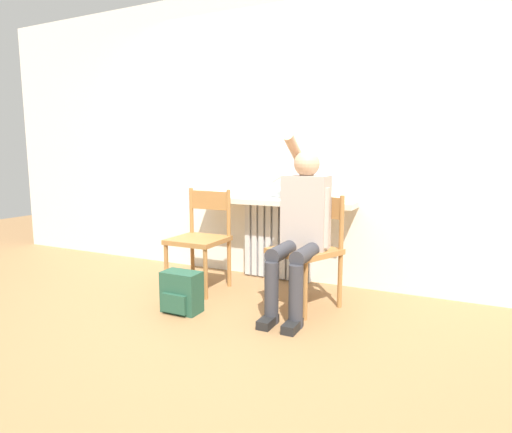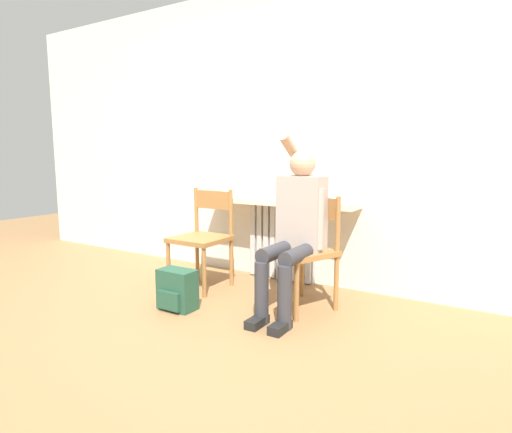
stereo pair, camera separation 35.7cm
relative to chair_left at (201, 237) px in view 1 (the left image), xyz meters
name	(u,v)px [view 1 (the left image)]	position (x,y,z in m)	size (l,w,h in m)	color
ground_plane	(213,320)	(0.48, -0.59, -0.46)	(12.00, 12.00, 0.00)	olive
wall_with_window	(281,135)	(0.48, 0.64, 0.89)	(7.00, 0.06, 2.70)	silver
radiator	(277,241)	(0.48, 0.56, -0.10)	(0.66, 0.08, 0.72)	silver
windowsill	(273,202)	(0.48, 0.47, 0.29)	(1.50, 0.28, 0.05)	beige
window_glass	(280,129)	(0.48, 0.61, 0.94)	(1.44, 0.01, 1.26)	white
chair_left	(201,237)	(0.00, 0.00, 0.00)	(0.44, 0.44, 0.87)	#9E6B38
chair_right	(308,248)	(0.98, 0.00, 0.00)	(0.58, 0.58, 0.87)	#9E6B38
person	(302,222)	(0.97, -0.11, 0.21)	(0.36, 0.98, 1.34)	#333338
cat	(297,183)	(0.70, 0.50, 0.46)	(0.47, 0.13, 0.24)	silver
backpack	(181,292)	(0.19, -0.55, -0.31)	(0.29, 0.20, 0.31)	#234C38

